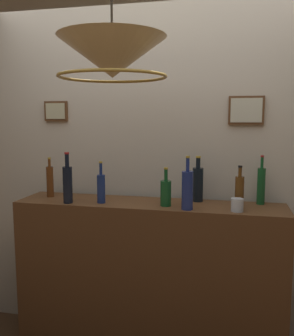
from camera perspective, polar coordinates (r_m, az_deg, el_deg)
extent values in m
cube|color=beige|center=(2.80, 1.47, 1.56)|extent=(3.56, 0.08, 2.77)
cube|color=brown|center=(2.99, -13.78, 8.49)|extent=(0.19, 0.03, 0.15)
cube|color=beige|center=(2.97, -13.92, 8.49)|extent=(0.16, 0.01, 0.12)
cube|color=brown|center=(2.68, 15.01, 8.57)|extent=(0.24, 0.03, 0.20)
cube|color=beige|center=(2.66, 15.02, 8.57)|extent=(0.21, 0.01, 0.17)
cube|color=brown|center=(2.76, 0.24, -16.61)|extent=(1.86, 0.39, 1.10)
cylinder|color=black|center=(2.61, -12.10, -2.56)|extent=(0.07, 0.07, 0.25)
cylinder|color=black|center=(2.58, -12.21, 1.15)|extent=(0.03, 0.03, 0.09)
cylinder|color=maroon|center=(2.58, -12.24, 2.25)|extent=(0.03, 0.03, 0.01)
cylinder|color=brown|center=(2.84, -14.69, -2.06)|extent=(0.05, 0.05, 0.23)
cylinder|color=brown|center=(2.82, -14.79, 0.77)|extent=(0.02, 0.02, 0.06)
cylinder|color=#B7932D|center=(2.82, -14.81, 1.46)|extent=(0.02, 0.02, 0.01)
cylinder|color=navy|center=(2.38, 6.22, -3.47)|extent=(0.07, 0.07, 0.25)
cylinder|color=navy|center=(2.36, 6.28, 0.52)|extent=(0.02, 0.02, 0.09)
cylinder|color=#B7932D|center=(2.35, 6.30, 1.71)|extent=(0.03, 0.03, 0.01)
cylinder|color=#165125|center=(2.48, 2.90, -3.90)|extent=(0.07, 0.07, 0.17)
cylinder|color=#165125|center=(2.45, 2.92, -1.07)|extent=(0.02, 0.02, 0.08)
cylinder|color=#B7932D|center=(2.45, 2.93, -0.05)|extent=(0.03, 0.03, 0.01)
cylinder|color=navy|center=(2.58, -7.07, -3.20)|extent=(0.06, 0.06, 0.20)
cylinder|color=navy|center=(2.55, -7.12, -0.14)|extent=(0.02, 0.02, 0.08)
cylinder|color=#B7932D|center=(2.55, -7.13, 0.90)|extent=(0.02, 0.02, 0.01)
cylinder|color=black|center=(2.63, 7.81, -2.56)|extent=(0.08, 0.08, 0.24)
cylinder|color=black|center=(2.60, 7.87, 0.79)|extent=(0.03, 0.03, 0.07)
cylinder|color=#B7932D|center=(2.60, 7.89, 1.69)|extent=(0.04, 0.04, 0.01)
cylinder|color=#185126|center=(2.63, 17.13, -2.70)|extent=(0.05, 0.05, 0.25)
cylinder|color=#185126|center=(2.61, 17.27, 0.80)|extent=(0.02, 0.02, 0.07)
cylinder|color=maroon|center=(2.60, 17.31, 1.74)|extent=(0.02, 0.02, 0.01)
cylinder|color=brown|center=(2.49, 14.01, -3.66)|extent=(0.06, 0.06, 0.21)
cylinder|color=brown|center=(2.46, 14.12, -0.61)|extent=(0.02, 0.02, 0.06)
cylinder|color=black|center=(2.46, 14.14, 0.22)|extent=(0.03, 0.03, 0.01)
cylinder|color=silver|center=(2.41, 13.70, -5.54)|extent=(0.08, 0.08, 0.08)
cone|color=beige|center=(1.97, -5.37, 16.58)|extent=(0.56, 0.56, 0.20)
cylinder|color=black|center=(2.03, -5.48, 24.08)|extent=(0.01, 0.01, 0.33)
torus|color=#AD8433|center=(1.96, -5.33, 13.81)|extent=(0.56, 0.56, 0.02)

